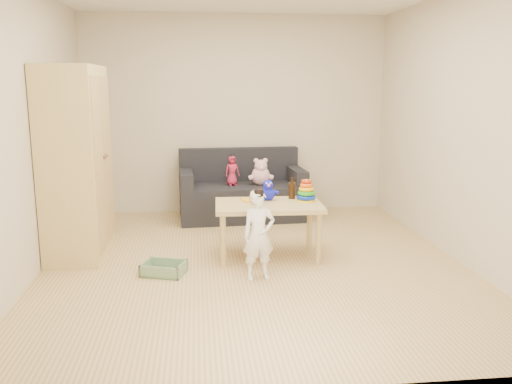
{
  "coord_description": "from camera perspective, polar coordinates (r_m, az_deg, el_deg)",
  "views": [
    {
      "loc": [
        -0.52,
        -5.01,
        1.72
      ],
      "look_at": [
        0.05,
        0.25,
        0.65
      ],
      "focal_mm": 38.0,
      "sensor_mm": 36.0,
      "label": 1
    }
  ],
  "objects": [
    {
      "name": "play_table",
      "position": [
        5.41,
        1.33,
        -4.05
      ],
      "size": [
        1.07,
        0.7,
        0.55
      ],
      "primitive_type": "cube",
      "rotation": [
        0.0,
        0.0,
        -0.04
      ],
      "color": "tan",
      "rests_on": "ground"
    },
    {
      "name": "wardrobe",
      "position": [
        5.69,
        -18.41,
        3.01
      ],
      "size": [
        0.52,
        1.05,
        1.89
      ],
      "primitive_type": "cube",
      "color": "#D3BD73",
      "rests_on": "ground"
    },
    {
      "name": "pink_bear",
      "position": [
        6.87,
        0.49,
        1.95
      ],
      "size": [
        0.26,
        0.22,
        0.29
      ],
      "primitive_type": null,
      "rotation": [
        0.0,
        0.0,
        0.02
      ],
      "color": "#F3B3BE",
      "rests_on": "sofa"
    },
    {
      "name": "brown_bottle",
      "position": [
        5.56,
        3.81,
        0.23
      ],
      "size": [
        0.07,
        0.07,
        0.21
      ],
      "color": "black",
      "rests_on": "play_table"
    },
    {
      "name": "room",
      "position": [
        5.05,
        -0.26,
        6.67
      ],
      "size": [
        4.5,
        4.5,
        4.5
      ],
      "color": "tan",
      "rests_on": "ground"
    },
    {
      "name": "sofa",
      "position": [
        6.97,
        -1.49,
        -0.99
      ],
      "size": [
        1.61,
        0.86,
        0.44
      ],
      "primitive_type": "cube",
      "rotation": [
        0.0,
        0.0,
        0.05
      ],
      "color": "black",
      "rests_on": "ground"
    },
    {
      "name": "ring_stacker",
      "position": [
        5.44,
        5.3,
        -0.07
      ],
      "size": [
        0.2,
        0.2,
        0.22
      ],
      "color": "yellow",
      "rests_on": "play_table"
    },
    {
      "name": "blue_plush",
      "position": [
        5.47,
        1.26,
        0.24
      ],
      "size": [
        0.21,
        0.18,
        0.22
      ],
      "primitive_type": null,
      "rotation": [
        0.0,
        0.0,
        -0.26
      ],
      "color": "#171CD0",
      "rests_on": "play_table"
    },
    {
      "name": "doll",
      "position": [
        6.84,
        -2.53,
        2.22
      ],
      "size": [
        0.21,
        0.17,
        0.37
      ],
      "primitive_type": "imported",
      "rotation": [
        0.0,
        0.0,
        0.28
      ],
      "color": "#AE2042",
      "rests_on": "sofa"
    },
    {
      "name": "storage_bin",
      "position": [
        5.06,
        -9.68,
        -7.91
      ],
      "size": [
        0.44,
        0.38,
        0.11
      ],
      "primitive_type": null,
      "rotation": [
        0.0,
        0.0,
        -0.31
      ],
      "color": "gray",
      "rests_on": "ground"
    },
    {
      "name": "toddler",
      "position": [
        4.79,
        0.29,
        -4.67
      ],
      "size": [
        0.32,
        0.24,
        0.78
      ],
      "primitive_type": "imported",
      "rotation": [
        0.0,
        0.0,
        0.18
      ],
      "color": "white",
      "rests_on": "ground"
    },
    {
      "name": "yellow_book",
      "position": [
        5.48,
        -0.51,
        -0.82
      ],
      "size": [
        0.23,
        0.23,
        0.01
      ],
      "primitive_type": "cube",
      "rotation": [
        0.0,
        0.0,
        0.3
      ],
      "color": "#F2AC19",
      "rests_on": "play_table"
    },
    {
      "name": "wooden_figure",
      "position": [
        5.33,
        0.35,
        -0.57
      ],
      "size": [
        0.06,
        0.05,
        0.12
      ],
      "primitive_type": null,
      "rotation": [
        0.0,
        0.0,
        -0.33
      ],
      "color": "brown",
      "rests_on": "play_table"
    }
  ]
}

